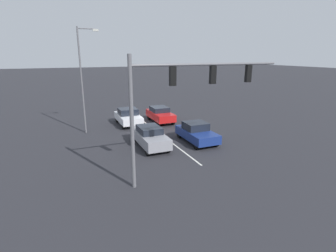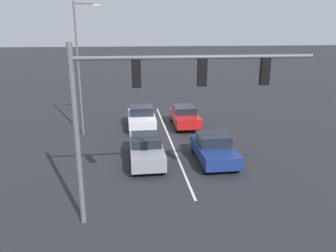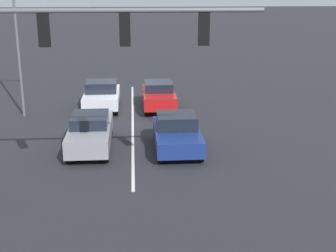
{
  "view_description": "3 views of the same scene",
  "coord_description": "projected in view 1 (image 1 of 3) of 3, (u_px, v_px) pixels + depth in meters",
  "views": [
    {
      "loc": [
        7.72,
        24.12,
        6.68
      ],
      "look_at": [
        0.16,
        6.04,
        1.28
      ],
      "focal_mm": 28.0,
      "sensor_mm": 36.0,
      "label": 1
    },
    {
      "loc": [
        2.81,
        23.41,
        7.1
      ],
      "look_at": [
        0.48,
        5.51,
        1.74
      ],
      "focal_mm": 35.0,
      "sensor_mm": 36.0,
      "label": 2
    },
    {
      "loc": [
        -0.1,
        25.93,
        6.92
      ],
      "look_at": [
        -1.46,
        7.69,
        1.31
      ],
      "focal_mm": 50.0,
      "sensor_mm": 36.0,
      "label": 3
    }
  ],
  "objects": [
    {
      "name": "street_lamp_right_shoulder",
      "position": [
        83.0,
        75.0,
        21.76
      ],
      "size": [
        1.71,
        0.24,
        8.8
      ],
      "color": "slate",
      "rests_on": "ground_plane"
    },
    {
      "name": "car_white_midlane_second",
      "position": [
        128.0,
        117.0,
        25.46
      ],
      "size": [
        1.94,
        4.0,
        1.6
      ],
      "color": "silver",
      "rests_on": "ground_plane"
    },
    {
      "name": "car_red_leftlane_second",
      "position": [
        160.0,
        114.0,
        26.46
      ],
      "size": [
        1.78,
        4.03,
        1.53
      ],
      "color": "red",
      "rests_on": "ground_plane"
    },
    {
      "name": "car_navy_leftlane_front",
      "position": [
        197.0,
        133.0,
        20.47
      ],
      "size": [
        1.91,
        4.05,
        1.53
      ],
      "color": "navy",
      "rests_on": "ground_plane"
    },
    {
      "name": "traffic_signal_gantry",
      "position": [
        183.0,
        90.0,
        13.37
      ],
      "size": [
        8.65,
        0.37,
        6.7
      ],
      "color": "slate",
      "rests_on": "ground_plane"
    },
    {
      "name": "lane_stripe_left_divider",
      "position": [
        155.0,
        130.0,
        23.84
      ],
      "size": [
        0.12,
        17.09,
        0.01
      ],
      "primitive_type": "cube",
      "color": "silver",
      "rests_on": "ground_plane"
    },
    {
      "name": "ground_plane",
      "position": [
        146.0,
        123.0,
        26.1
      ],
      "size": [
        240.0,
        240.0,
        0.0
      ],
      "primitive_type": "plane",
      "color": "#28282D"
    },
    {
      "name": "car_gray_midlane_front",
      "position": [
        149.0,
        136.0,
        19.51
      ],
      "size": [
        1.75,
        4.66,
        1.52
      ],
      "color": "gray",
      "rests_on": "ground_plane"
    }
  ]
}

